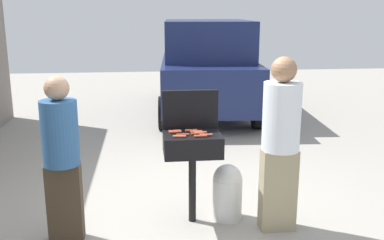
{
  "coord_description": "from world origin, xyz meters",
  "views": [
    {
      "loc": [
        -0.33,
        -4.55,
        2.21
      ],
      "look_at": [
        0.19,
        0.31,
        1.0
      ],
      "focal_mm": 41.3,
      "sensor_mm": 36.0,
      "label": 1
    }
  ],
  "objects_px": {
    "hot_dog_0": "(180,136)",
    "bbq_grill": "(192,148)",
    "hot_dog_9": "(175,132)",
    "person_right": "(280,139)",
    "hot_dog_8": "(191,130)",
    "hot_dog_3": "(206,135)",
    "hot_dog_5": "(197,134)",
    "person_left": "(61,154)",
    "hot_dog_1": "(175,131)",
    "hot_dog_2": "(196,132)",
    "hot_dog_6": "(200,136)",
    "hot_dog_7": "(200,133)",
    "parked_minivan": "(207,66)",
    "hot_dog_4": "(183,135)",
    "propane_tank": "(227,191)"
  },
  "relations": [
    {
      "from": "hot_dog_0",
      "to": "bbq_grill",
      "type": "bearing_deg",
      "value": 41.31
    },
    {
      "from": "hot_dog_9",
      "to": "person_right",
      "type": "distance_m",
      "value": 1.08
    },
    {
      "from": "person_right",
      "to": "hot_dog_8",
      "type": "bearing_deg",
      "value": -26.79
    },
    {
      "from": "person_right",
      "to": "hot_dog_9",
      "type": "bearing_deg",
      "value": -21.17
    },
    {
      "from": "hot_dog_3",
      "to": "hot_dog_5",
      "type": "xyz_separation_m",
      "value": [
        -0.08,
        0.05,
        0.0
      ]
    },
    {
      "from": "hot_dog_8",
      "to": "person_left",
      "type": "height_order",
      "value": "person_left"
    },
    {
      "from": "hot_dog_0",
      "to": "hot_dog_1",
      "type": "relative_size",
      "value": 1.0
    },
    {
      "from": "hot_dog_1",
      "to": "person_right",
      "type": "xyz_separation_m",
      "value": [
        1.03,
        -0.35,
        -0.02
      ]
    },
    {
      "from": "hot_dog_2",
      "to": "hot_dog_6",
      "type": "bearing_deg",
      "value": -82.58
    },
    {
      "from": "hot_dog_6",
      "to": "hot_dog_8",
      "type": "relative_size",
      "value": 1.0
    },
    {
      "from": "hot_dog_7",
      "to": "hot_dog_3",
      "type": "bearing_deg",
      "value": -63.47
    },
    {
      "from": "hot_dog_5",
      "to": "parked_minivan",
      "type": "relative_size",
      "value": 0.03
    },
    {
      "from": "hot_dog_5",
      "to": "hot_dog_6",
      "type": "distance_m",
      "value": 0.09
    },
    {
      "from": "hot_dog_4",
      "to": "hot_dog_7",
      "type": "height_order",
      "value": "same"
    },
    {
      "from": "hot_dog_0",
      "to": "person_right",
      "type": "xyz_separation_m",
      "value": [
        1.0,
        -0.14,
        -0.02
      ]
    },
    {
      "from": "hot_dog_8",
      "to": "person_right",
      "type": "height_order",
      "value": "person_right"
    },
    {
      "from": "hot_dog_3",
      "to": "hot_dog_7",
      "type": "relative_size",
      "value": 1.0
    },
    {
      "from": "hot_dog_2",
      "to": "hot_dog_4",
      "type": "distance_m",
      "value": 0.18
    },
    {
      "from": "hot_dog_4",
      "to": "person_right",
      "type": "height_order",
      "value": "person_right"
    },
    {
      "from": "hot_dog_0",
      "to": "propane_tank",
      "type": "xyz_separation_m",
      "value": [
        0.52,
        0.14,
        -0.67
      ]
    },
    {
      "from": "hot_dog_2",
      "to": "hot_dog_1",
      "type": "bearing_deg",
      "value": 168.52
    },
    {
      "from": "hot_dog_7",
      "to": "hot_dog_8",
      "type": "xyz_separation_m",
      "value": [
        -0.09,
        0.09,
        0.0
      ]
    },
    {
      "from": "bbq_grill",
      "to": "person_left",
      "type": "height_order",
      "value": "person_left"
    },
    {
      "from": "hot_dog_6",
      "to": "hot_dog_9",
      "type": "distance_m",
      "value": 0.3
    },
    {
      "from": "hot_dog_5",
      "to": "hot_dog_9",
      "type": "relative_size",
      "value": 1.0
    },
    {
      "from": "hot_dog_7",
      "to": "propane_tank",
      "type": "xyz_separation_m",
      "value": [
        0.3,
        0.02,
        -0.67
      ]
    },
    {
      "from": "hot_dog_9",
      "to": "hot_dog_0",
      "type": "bearing_deg",
      "value": -78.96
    },
    {
      "from": "hot_dog_3",
      "to": "propane_tank",
      "type": "bearing_deg",
      "value": 23.5
    },
    {
      "from": "hot_dog_0",
      "to": "hot_dog_2",
      "type": "distance_m",
      "value": 0.25
    },
    {
      "from": "hot_dog_7",
      "to": "hot_dog_9",
      "type": "bearing_deg",
      "value": 169.4
    },
    {
      "from": "bbq_grill",
      "to": "hot_dog_2",
      "type": "relative_size",
      "value": 7.51
    },
    {
      "from": "hot_dog_2",
      "to": "hot_dog_8",
      "type": "xyz_separation_m",
      "value": [
        -0.05,
        0.05,
        0.0
      ]
    },
    {
      "from": "bbq_grill",
      "to": "hot_dog_0",
      "type": "xyz_separation_m",
      "value": [
        -0.14,
        -0.12,
        0.16
      ]
    },
    {
      "from": "hot_dog_4",
      "to": "hot_dog_8",
      "type": "relative_size",
      "value": 1.0
    },
    {
      "from": "bbq_grill",
      "to": "hot_dog_7",
      "type": "bearing_deg",
      "value": -0.63
    },
    {
      "from": "parked_minivan",
      "to": "propane_tank",
      "type": "bearing_deg",
      "value": 88.49
    },
    {
      "from": "hot_dog_5",
      "to": "propane_tank",
      "type": "bearing_deg",
      "value": 9.41
    },
    {
      "from": "hot_dog_0",
      "to": "hot_dog_1",
      "type": "bearing_deg",
      "value": 100.31
    },
    {
      "from": "hot_dog_4",
      "to": "hot_dog_8",
      "type": "bearing_deg",
      "value": 57.2
    },
    {
      "from": "hot_dog_6",
      "to": "person_right",
      "type": "xyz_separation_m",
      "value": [
        0.79,
        -0.13,
        -0.02
      ]
    },
    {
      "from": "hot_dog_9",
      "to": "person_right",
      "type": "height_order",
      "value": "person_right"
    },
    {
      "from": "propane_tank",
      "to": "hot_dog_2",
      "type": "bearing_deg",
      "value": 175.95
    },
    {
      "from": "hot_dog_4",
      "to": "hot_dog_7",
      "type": "bearing_deg",
      "value": 19.08
    },
    {
      "from": "hot_dog_2",
      "to": "hot_dog_5",
      "type": "xyz_separation_m",
      "value": [
        0.0,
        -0.08,
        0.0
      ]
    },
    {
      "from": "hot_dog_6",
      "to": "person_left",
      "type": "bearing_deg",
      "value": -174.0
    },
    {
      "from": "hot_dog_0",
      "to": "hot_dog_8",
      "type": "bearing_deg",
      "value": 57.59
    },
    {
      "from": "hot_dog_7",
      "to": "person_right",
      "type": "distance_m",
      "value": 0.82
    },
    {
      "from": "hot_dog_8",
      "to": "person_right",
      "type": "relative_size",
      "value": 0.07
    },
    {
      "from": "hot_dog_0",
      "to": "hot_dog_3",
      "type": "bearing_deg",
      "value": 6.27
    },
    {
      "from": "hot_dog_4",
      "to": "person_right",
      "type": "xyz_separation_m",
      "value": [
        0.96,
        -0.2,
        -0.02
      ]
    }
  ]
}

